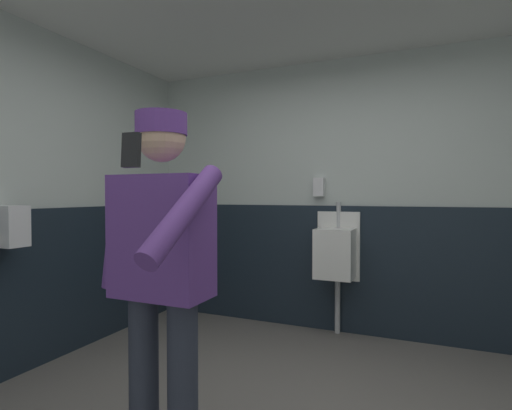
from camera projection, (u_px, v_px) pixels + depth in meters
name	position (u px, v px, depth m)	size (l,w,h in m)	color
wall_back	(349.00, 196.00, 3.82)	(4.69, 0.12, 2.60)	silver
wainscot_band_back	(347.00, 269.00, 3.77)	(4.09, 0.03, 1.20)	#19232D
wainscot_band_left	(5.00, 295.00, 2.80)	(0.03, 3.91, 1.20)	#19232D
urinal_solo	(336.00, 252.00, 3.67)	(0.40, 0.34, 1.24)	white
person	(161.00, 262.00, 1.83)	(0.67, 0.60, 1.68)	#2D3342
cell_phone	(131.00, 150.00, 1.26)	(0.06, 0.02, 0.11)	black
hand_dryer	(8.00, 227.00, 2.70)	(0.24, 0.23, 0.28)	silver
soap_dispenser	(319.00, 187.00, 3.84)	(0.10, 0.07, 0.18)	silver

